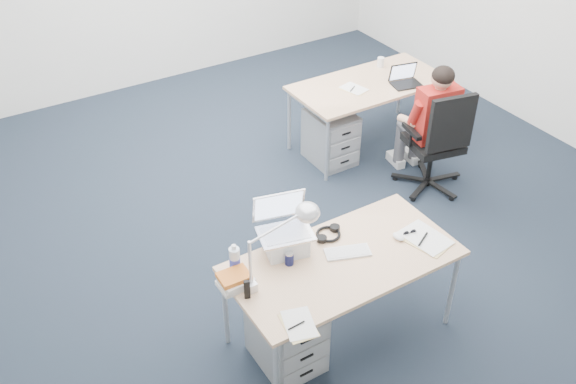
{
  "coord_description": "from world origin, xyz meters",
  "views": [
    {
      "loc": [
        -2.72,
        -3.8,
        3.68
      ],
      "look_at": [
        -0.68,
        -0.48,
        0.85
      ],
      "focal_mm": 40.0,
      "sensor_mm": 36.0,
      "label": 1
    }
  ],
  "objects_px": {
    "headphones": "(328,233)",
    "bear_figurine": "(280,247)",
    "wireless_keyboard": "(348,252)",
    "water_bottle": "(235,259)",
    "drawer_pedestal_near": "(286,332)",
    "office_chair": "(433,160)",
    "book_stack": "(235,280)",
    "far_cup": "(381,62)",
    "desk_near": "(343,264)",
    "desk_far": "(369,87)",
    "can_koozie": "(289,258)",
    "cordless_phone": "(247,289)",
    "computer_mouse": "(398,237)",
    "sunglasses": "(410,233)",
    "dark_laptop": "(407,76)",
    "drawer_pedestal_far": "(330,137)",
    "silver_laptop": "(285,228)",
    "desk_lamp": "(272,249)",
    "seated_person": "(427,122)"
  },
  "relations": [
    {
      "from": "headphones",
      "to": "bear_figurine",
      "type": "distance_m",
      "value": 0.41
    },
    {
      "from": "wireless_keyboard",
      "to": "water_bottle",
      "type": "distance_m",
      "value": 0.8
    },
    {
      "from": "drawer_pedestal_near",
      "to": "office_chair",
      "type": "bearing_deg",
      "value": 25.04
    },
    {
      "from": "book_stack",
      "to": "far_cup",
      "type": "height_order",
      "value": "far_cup"
    },
    {
      "from": "headphones",
      "to": "desk_near",
      "type": "bearing_deg",
      "value": -121.3
    },
    {
      "from": "far_cup",
      "to": "desk_far",
      "type": "bearing_deg",
      "value": -143.36
    },
    {
      "from": "can_koozie",
      "to": "book_stack",
      "type": "relative_size",
      "value": 0.45
    },
    {
      "from": "drawer_pedestal_near",
      "to": "book_stack",
      "type": "relative_size",
      "value": 2.53
    },
    {
      "from": "desk_near",
      "to": "cordless_phone",
      "type": "xyz_separation_m",
      "value": [
        -0.74,
        0.02,
        0.12
      ]
    },
    {
      "from": "computer_mouse",
      "to": "water_bottle",
      "type": "height_order",
      "value": "water_bottle"
    },
    {
      "from": "office_chair",
      "to": "far_cup",
      "type": "bearing_deg",
      "value": 89.15
    },
    {
      "from": "desk_near",
      "to": "office_chair",
      "type": "relative_size",
      "value": 1.48
    },
    {
      "from": "computer_mouse",
      "to": "sunglasses",
      "type": "bearing_deg",
      "value": -8.15
    },
    {
      "from": "cordless_phone",
      "to": "dark_laptop",
      "type": "xyz_separation_m",
      "value": [
        2.82,
        1.78,
        0.04
      ]
    },
    {
      "from": "drawer_pedestal_far",
      "to": "water_bottle",
      "type": "height_order",
      "value": "water_bottle"
    },
    {
      "from": "drawer_pedestal_far",
      "to": "bear_figurine",
      "type": "height_order",
      "value": "bear_figurine"
    },
    {
      "from": "sunglasses",
      "to": "far_cup",
      "type": "height_order",
      "value": "far_cup"
    },
    {
      "from": "desk_near",
      "to": "sunglasses",
      "type": "distance_m",
      "value": 0.56
    },
    {
      "from": "water_bottle",
      "to": "wireless_keyboard",
      "type": "bearing_deg",
      "value": -17.31
    },
    {
      "from": "silver_laptop",
      "to": "computer_mouse",
      "type": "xyz_separation_m",
      "value": [
        0.75,
        -0.32,
        -0.18
      ]
    },
    {
      "from": "can_koozie",
      "to": "far_cup",
      "type": "distance_m",
      "value": 3.27
    },
    {
      "from": "sunglasses",
      "to": "desk_lamp",
      "type": "relative_size",
      "value": 0.19
    },
    {
      "from": "silver_laptop",
      "to": "far_cup",
      "type": "height_order",
      "value": "silver_laptop"
    },
    {
      "from": "silver_laptop",
      "to": "can_koozie",
      "type": "distance_m",
      "value": 0.21
    },
    {
      "from": "water_bottle",
      "to": "desk_lamp",
      "type": "distance_m",
      "value": 0.3
    },
    {
      "from": "desk_far",
      "to": "water_bottle",
      "type": "bearing_deg",
      "value": -144.45
    },
    {
      "from": "desk_far",
      "to": "far_cup",
      "type": "bearing_deg",
      "value": 36.64
    },
    {
      "from": "desk_near",
      "to": "dark_laptop",
      "type": "bearing_deg",
      "value": 40.98
    },
    {
      "from": "desk_lamp",
      "to": "far_cup",
      "type": "distance_m",
      "value": 3.46
    },
    {
      "from": "desk_near",
      "to": "headphones",
      "type": "distance_m",
      "value": 0.28
    },
    {
      "from": "cordless_phone",
      "to": "drawer_pedestal_near",
      "type": "bearing_deg",
      "value": 12.62
    },
    {
      "from": "silver_laptop",
      "to": "dark_laptop",
      "type": "xyz_separation_m",
      "value": [
        2.37,
        1.52,
        -0.09
      ]
    },
    {
      "from": "sunglasses",
      "to": "dark_laptop",
      "type": "distance_m",
      "value": 2.39
    },
    {
      "from": "sunglasses",
      "to": "desk_lamp",
      "type": "distance_m",
      "value": 1.11
    },
    {
      "from": "desk_far",
      "to": "desk_lamp",
      "type": "height_order",
      "value": "desk_lamp"
    },
    {
      "from": "headphones",
      "to": "sunglasses",
      "type": "bearing_deg",
      "value": -49.88
    },
    {
      "from": "bear_figurine",
      "to": "cordless_phone",
      "type": "xyz_separation_m",
      "value": [
        -0.39,
        -0.24,
        0.0
      ]
    },
    {
      "from": "drawer_pedestal_far",
      "to": "water_bottle",
      "type": "xyz_separation_m",
      "value": [
        -1.98,
        -1.72,
        0.57
      ]
    },
    {
      "from": "drawer_pedestal_near",
      "to": "drawer_pedestal_far",
      "type": "xyz_separation_m",
      "value": [
        1.76,
        2.0,
        0.0
      ]
    },
    {
      "from": "bear_figurine",
      "to": "desk_lamp",
      "type": "bearing_deg",
      "value": -115.07
    },
    {
      "from": "drawer_pedestal_far",
      "to": "can_koozie",
      "type": "xyz_separation_m",
      "value": [
        -1.63,
        -1.83,
        0.5
      ]
    },
    {
      "from": "desk_near",
      "to": "dark_laptop",
      "type": "relative_size",
      "value": 5.45
    },
    {
      "from": "desk_far",
      "to": "drawer_pedestal_far",
      "type": "relative_size",
      "value": 2.91
    },
    {
      "from": "desk_far",
      "to": "far_cup",
      "type": "height_order",
      "value": "far_cup"
    },
    {
      "from": "desk_near",
      "to": "seated_person",
      "type": "distance_m",
      "value": 2.25
    },
    {
      "from": "computer_mouse",
      "to": "bear_figurine",
      "type": "xyz_separation_m",
      "value": [
        -0.81,
        0.29,
        0.05
      ]
    },
    {
      "from": "water_bottle",
      "to": "dark_laptop",
      "type": "xyz_separation_m",
      "value": [
        2.77,
        1.54,
        -0.01
      ]
    },
    {
      "from": "office_chair",
      "to": "can_koozie",
      "type": "xyz_separation_m",
      "value": [
        -2.19,
        -0.92,
        0.47
      ]
    },
    {
      "from": "water_bottle",
      "to": "dark_laptop",
      "type": "height_order",
      "value": "water_bottle"
    },
    {
      "from": "desk_far",
      "to": "wireless_keyboard",
      "type": "xyz_separation_m",
      "value": [
        -1.73,
        -2.01,
        0.05
      ]
    }
  ]
}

